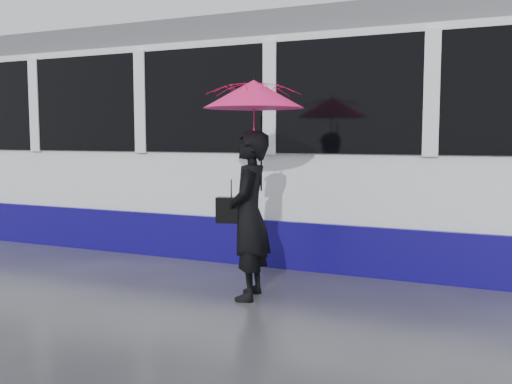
% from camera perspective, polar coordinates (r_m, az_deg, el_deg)
% --- Properties ---
extents(ground, '(90.00, 90.00, 0.00)m').
position_cam_1_polar(ground, '(6.15, 3.52, -10.58)').
color(ground, '#27272C').
rests_on(ground, ground).
extents(rails, '(34.00, 1.51, 0.02)m').
position_cam_1_polar(rails, '(8.47, 9.53, -6.10)').
color(rails, '#3F3D38').
rests_on(rails, ground).
extents(woman, '(0.56, 0.73, 1.77)m').
position_cam_1_polar(woman, '(5.98, -0.68, -2.35)').
color(woman, black).
rests_on(woman, ground).
extents(umbrella, '(1.25, 1.25, 1.20)m').
position_cam_1_polar(umbrella, '(5.91, -0.25, 7.81)').
color(umbrella, '#FF158F').
rests_on(umbrella, ground).
extents(handbag, '(0.34, 0.21, 0.45)m').
position_cam_1_polar(handbag, '(6.09, -2.48, -1.81)').
color(handbag, black).
rests_on(handbag, ground).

